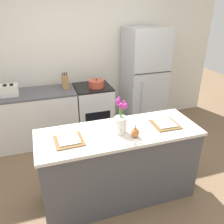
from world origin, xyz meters
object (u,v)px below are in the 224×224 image
at_px(refrigerator, 144,80).
at_px(flower_vase, 121,122).
at_px(plate_setting_left, 69,140).
at_px(cooking_pot, 96,84).
at_px(stove_range, 94,110).
at_px(toaster, 9,90).
at_px(pear_figurine, 135,132).
at_px(knife_block, 65,82).
at_px(plate_setting_right, 165,124).

bearing_deg(refrigerator, flower_vase, -122.65).
height_order(plate_setting_left, cooking_pot, cooking_pot).
relative_size(refrigerator, cooking_pot, 6.82).
height_order(stove_range, plate_setting_left, plate_setting_left).
bearing_deg(toaster, plate_setting_left, -67.96).
bearing_deg(pear_figurine, cooking_pot, 88.89).
xyz_separation_m(flower_vase, pear_figurine, (0.11, -0.13, -0.08)).
bearing_deg(toaster, knife_block, 4.46).
relative_size(toaster, knife_block, 1.04).
distance_m(plate_setting_right, knife_block, 1.89).
height_order(plate_setting_right, cooking_pot, cooking_pot).
relative_size(pear_figurine, toaster, 0.50).
bearing_deg(plate_setting_left, toaster, 112.04).
height_order(pear_figurine, plate_setting_left, pear_figurine).
bearing_deg(toaster, pear_figurine, -52.69).
bearing_deg(cooking_pot, pear_figurine, -91.11).
height_order(pear_figurine, cooking_pot, pear_figurine).
bearing_deg(plate_setting_left, flower_vase, -0.04).
bearing_deg(stove_range, plate_setting_right, -74.44).
relative_size(pear_figurine, plate_setting_left, 0.47).
relative_size(plate_setting_left, cooking_pot, 1.12).
bearing_deg(knife_block, pear_figurine, -75.52).
distance_m(flower_vase, plate_setting_right, 0.56).
xyz_separation_m(stove_range, flower_vase, (-0.09, -1.63, 0.60)).
distance_m(refrigerator, toaster, 2.25).
distance_m(flower_vase, knife_block, 1.70).
xyz_separation_m(refrigerator, cooking_pot, (-0.90, -0.06, 0.04)).
bearing_deg(refrigerator, toaster, -179.22).
relative_size(stove_range, cooking_pot, 3.35).
distance_m(pear_figurine, plate_setting_left, 0.69).
height_order(refrigerator, plate_setting_left, refrigerator).
distance_m(refrigerator, plate_setting_right, 1.70).
xyz_separation_m(refrigerator, toaster, (-2.25, -0.03, 0.07)).
height_order(flower_vase, plate_setting_left, flower_vase).
relative_size(refrigerator, knife_block, 6.68).
bearing_deg(cooking_pot, knife_block, 169.51).
relative_size(flower_vase, plate_setting_right, 1.35).
height_order(refrigerator, toaster, refrigerator).
height_order(stove_range, plate_setting_right, plate_setting_right).
distance_m(stove_range, knife_block, 0.71).
relative_size(plate_setting_right, knife_block, 1.10).
distance_m(stove_range, pear_figurine, 1.84).
distance_m(plate_setting_left, knife_block, 1.68).
bearing_deg(knife_block, stove_range, -4.72).
xyz_separation_m(flower_vase, plate_setting_left, (-0.56, 0.00, -0.12)).
bearing_deg(plate_setting_left, cooking_pot, 65.83).
relative_size(plate_setting_left, plate_setting_right, 1.00).
height_order(flower_vase, toaster, flower_vase).
relative_size(plate_setting_left, knife_block, 1.10).
height_order(plate_setting_left, knife_block, knife_block).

